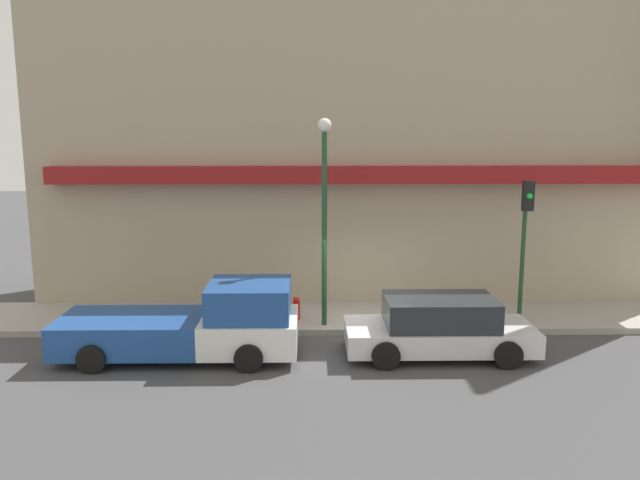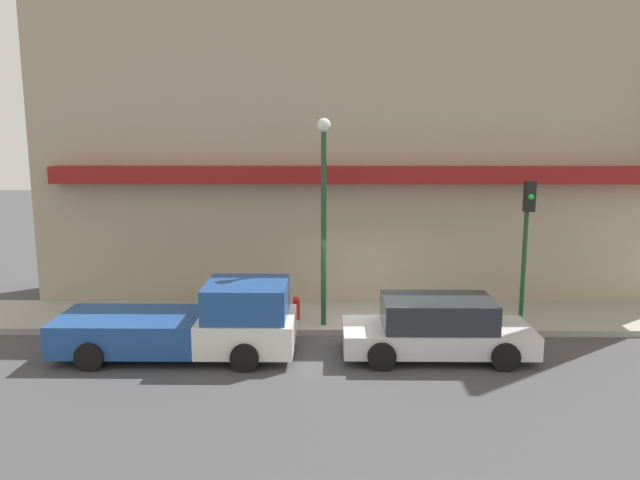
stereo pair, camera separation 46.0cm
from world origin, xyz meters
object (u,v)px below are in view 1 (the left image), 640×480
parked_car (439,327)px  street_lamp (324,198)px  traffic_light (525,226)px  fire_hydrant (296,308)px  pickup_truck (196,325)px

parked_car → street_lamp: bearing=143.6°
street_lamp → traffic_light: (5.40, 0.29, -0.78)m
parked_car → traffic_light: traffic_light is taller
fire_hydrant → traffic_light: bearing=-1.8°
parked_car → street_lamp: size_ratio=0.82×
parked_car → traffic_light: (2.69, 2.15, 2.12)m
pickup_truck → parked_car: size_ratio=1.26×
pickup_truck → traffic_light: (8.50, 2.15, 2.04)m
pickup_truck → fire_hydrant: pickup_truck is taller
traffic_light → street_lamp: bearing=-176.9°
parked_car → street_lamp: 4.39m
fire_hydrant → street_lamp: (0.76, -0.49, 3.10)m
parked_car → fire_hydrant: size_ratio=6.94×
pickup_truck → traffic_light: size_ratio=1.46×
pickup_truck → fire_hydrant: 3.33m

